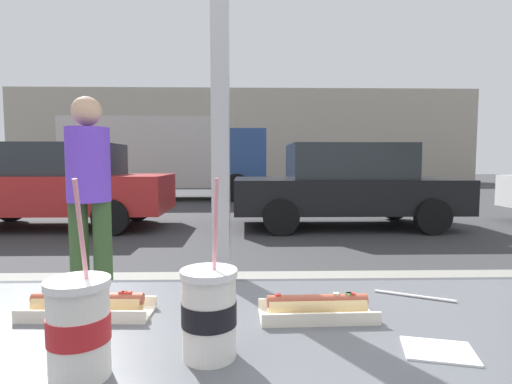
{
  "coord_description": "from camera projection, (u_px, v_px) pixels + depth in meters",
  "views": [
    {
      "loc": [
        0.07,
        -1.09,
        1.31
      ],
      "look_at": [
        0.16,
        2.23,
        1.05
      ],
      "focal_mm": 28.11,
      "sensor_mm": 36.0,
      "label": 1
    }
  ],
  "objects": [
    {
      "name": "napkin_wrapper",
      "position": [
        439.0,
        351.0,
        0.71
      ],
      "size": [
        0.14,
        0.12,
        0.0
      ],
      "primitive_type": "cube",
      "rotation": [
        0.0,
        0.0,
        -0.25
      ],
      "color": "white",
      "rests_on": "window_counter"
    },
    {
      "name": "pedestrian",
      "position": [
        89.0,
        189.0,
        3.04
      ],
      "size": [
        0.32,
        0.32,
        1.63
      ],
      "color": "#304B27",
      "rests_on": "sidewalk_strip"
    },
    {
      "name": "hotdog_tray_near",
      "position": [
        317.0,
        307.0,
        0.87
      ],
      "size": [
        0.25,
        0.11,
        0.05
      ],
      "color": "beige",
      "rests_on": "window_counter"
    },
    {
      "name": "parked_car_black",
      "position": [
        345.0,
        185.0,
        7.95
      ],
      "size": [
        4.35,
        2.06,
        1.64
      ],
      "color": "black",
      "rests_on": "ground"
    },
    {
      "name": "box_truck",
      "position": [
        166.0,
        155.0,
        13.72
      ],
      "size": [
        6.59,
        2.44,
        2.72
      ],
      "color": "beige",
      "rests_on": "ground"
    },
    {
      "name": "soda_cup_left",
      "position": [
        209.0,
        312.0,
        0.69
      ],
      "size": [
        0.1,
        0.1,
        0.31
      ],
      "color": "white",
      "rests_on": "window_counter"
    },
    {
      "name": "soda_cup_right",
      "position": [
        79.0,
        327.0,
        0.63
      ],
      "size": [
        0.1,
        0.1,
        0.31
      ],
      "color": "silver",
      "rests_on": "window_counter"
    },
    {
      "name": "hotdog_tray_far",
      "position": [
        88.0,
        305.0,
        0.88
      ],
      "size": [
        0.28,
        0.11,
        0.05
      ],
      "color": "beige",
      "rests_on": "window_counter"
    },
    {
      "name": "building_facade_far",
      "position": [
        244.0,
        136.0,
        24.32
      ],
      "size": [
        28.0,
        1.2,
        5.61
      ],
      "primitive_type": "cube",
      "color": "#A89E8E",
      "rests_on": "ground"
    },
    {
      "name": "ground_plane",
      "position": [
        243.0,
        218.0,
        9.16
      ],
      "size": [
        60.0,
        60.0,
        0.0
      ],
      "primitive_type": "plane",
      "color": "#38383A"
    },
    {
      "name": "sidewalk_strip",
      "position": [
        236.0,
        338.0,
        2.78
      ],
      "size": [
        16.0,
        2.8,
        0.16
      ],
      "primitive_type": "cube",
      "color": "gray",
      "rests_on": "ground"
    },
    {
      "name": "loose_straw",
      "position": [
        414.0,
        296.0,
        1.0
      ],
      "size": [
        0.17,
        0.09,
        0.01
      ],
      "primitive_type": "cylinder",
      "rotation": [
        0.0,
        1.57,
        -0.47
      ],
      "color": "white",
      "rests_on": "window_counter"
    },
    {
      "name": "parked_car_red",
      "position": [
        55.0,
        185.0,
        7.8
      ],
      "size": [
        4.39,
        1.92,
        1.65
      ],
      "color": "red",
      "rests_on": "ground"
    }
  ]
}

